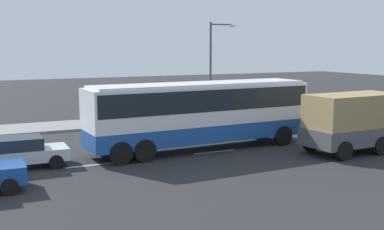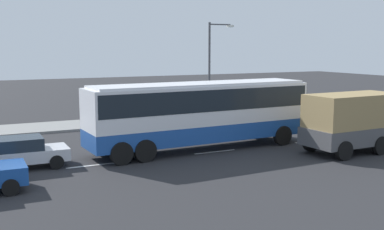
# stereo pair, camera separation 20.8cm
# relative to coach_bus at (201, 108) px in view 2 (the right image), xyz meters

# --- Properties ---
(ground_plane) EXTENTS (120.00, 120.00, 0.00)m
(ground_plane) POSITION_rel_coach_bus_xyz_m (1.41, 1.00, -2.22)
(ground_plane) COLOR #28282B
(sidewalk_curb) EXTENTS (80.00, 4.00, 0.15)m
(sidewalk_curb) POSITION_rel_coach_bus_xyz_m (1.41, 10.41, -2.14)
(sidewalk_curb) COLOR gray
(sidewalk_curb) RESTS_ON ground_plane
(lane_centreline) EXTENTS (31.90, 0.16, 0.01)m
(lane_centreline) POSITION_rel_coach_bus_xyz_m (-2.20, -0.91, -2.21)
(lane_centreline) COLOR white
(lane_centreline) RESTS_ON ground_plane
(coach_bus) EXTENTS (12.41, 3.21, 3.58)m
(coach_bus) POSITION_rel_coach_bus_xyz_m (0.00, 0.00, 0.00)
(coach_bus) COLOR #1E4C9E
(coach_bus) RESTS_ON ground_plane
(cargo_truck) EXTENTS (7.38, 2.84, 3.06)m
(cargo_truck) POSITION_rel_coach_bus_xyz_m (7.60, -4.09, -0.57)
(cargo_truck) COLOR #19592D
(cargo_truck) RESTS_ON ground_plane
(car_silver_hatch) EXTENTS (4.30, 1.93, 1.42)m
(car_silver_hatch) POSITION_rel_coach_bus_xyz_m (-9.27, 0.00, -1.46)
(car_silver_hatch) COLOR silver
(car_silver_hatch) RESTS_ON ground_plane
(pedestrian_near_curb) EXTENTS (0.32, 0.32, 1.51)m
(pedestrian_near_curb) POSITION_rel_coach_bus_xyz_m (-2.21, 10.02, -1.21)
(pedestrian_near_curb) COLOR #38334C
(pedestrian_near_curb) RESTS_ON sidewalk_curb
(street_lamp) EXTENTS (2.07, 0.24, 7.07)m
(street_lamp) POSITION_rel_coach_bus_xyz_m (5.42, 8.67, 2.03)
(street_lamp) COLOR #47474C
(street_lamp) RESTS_ON sidewalk_curb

